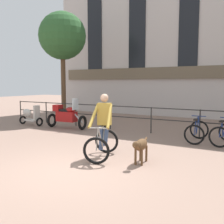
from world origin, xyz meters
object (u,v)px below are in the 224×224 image
Objects in this scene: parked_motorcycle at (66,116)px; parked_scooter at (30,115)px; dog at (141,146)px; cyclist_with_bike at (103,129)px; parked_bicycle_near_lamp at (197,131)px; parked_bicycle_mid_left at (224,134)px.

parked_motorcycle is 2.12m from parked_scooter.
parked_scooter is (-7.04, 2.97, 0.01)m from dog.
parked_scooter is (-2.11, -0.12, -0.10)m from parked_motorcycle.
dog is (1.12, -0.05, -0.31)m from cyclist_with_bike.
parked_bicycle_near_lamp is 0.86m from parked_bicycle_mid_left.
parked_bicycle_near_lamp is at bearing -84.87° from parked_scooter.
parked_motorcycle reaches higher than parked_bicycle_mid_left.
parked_bicycle_mid_left is 8.57m from parked_scooter.
parked_bicycle_mid_left is at bearing 58.68° from dog.
cyclist_with_bike is at bearing 58.56° from parked_bicycle_mid_left.
parked_motorcycle is at bearing 141.91° from dog.
dog is at bearing -20.50° from cyclist_with_bike.
parked_motorcycle is 1.50× the size of parked_bicycle_mid_left.
parked_bicycle_near_lamp is (5.59, 0.13, -0.20)m from parked_motorcycle.
cyclist_with_bike reaches higher than parked_bicycle_mid_left.
parked_bicycle_near_lamp is at bearing 42.76° from cyclist_with_bike.
parked_motorcycle is 1.38× the size of parked_scooter.
parked_scooter is (-5.91, 2.91, -0.30)m from cyclist_with_bike.
dog is 3.29m from parked_bicycle_near_lamp.
parked_bicycle_near_lamp is at bearing -92.45° from parked_motorcycle.
parked_motorcycle reaches higher than dog.
cyclist_with_bike is 6.60m from parked_scooter.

